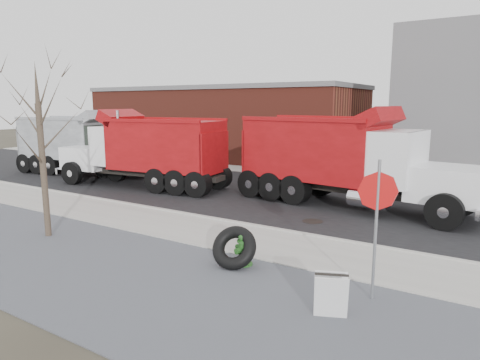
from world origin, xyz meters
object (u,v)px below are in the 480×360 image
Objects in this scene: stop_sign at (377,206)px; sandwich_board at (331,295)px; truck_tire at (234,248)px; dump_truck_grey at (80,142)px; dump_truck_red_b at (146,149)px; dump_truck_red_a at (343,157)px; fire_hydrant at (243,250)px.

sandwich_board is (-0.46, -1.20, -1.52)m from stop_sign.
sandwich_board is at bearing -113.06° from stop_sign.
sandwich_board is (2.93, -1.21, -0.04)m from truck_tire.
dump_truck_grey reaches higher than truck_tire.
truck_tire is 3.70m from stop_sign.
truck_tire is 0.14× the size of dump_truck_red_b.
stop_sign is 0.33× the size of dump_truck_red_b.
dump_truck_grey is at bearing -171.22° from dump_truck_red_a.
sandwich_board reaches higher than fire_hydrant.
truck_tire is at bearing -83.42° from dump_truck_red_a.
dump_truck_grey is (-15.17, 7.29, 1.34)m from truck_tire.
stop_sign reaches higher than fire_hydrant.
stop_sign reaches higher than truck_tire.
truck_tire is at bearing -33.10° from dump_truck_grey.
dump_truck_red_b reaches higher than sandwich_board.
dump_truck_red_b is at bearing 150.57° from stop_sign.
sandwich_board is 20.04m from dump_truck_grey.
fire_hydrant is at bearing -32.31° from dump_truck_grey.
truck_tire is 7.92m from dump_truck_red_a.
dump_truck_grey is (-18.56, 7.30, -0.14)m from stop_sign.
truck_tire is 16.88m from dump_truck_grey.
dump_truck_red_a is 9.32m from dump_truck_red_b.
fire_hydrant is 3.12m from sandwich_board.
stop_sign is 0.36× the size of dump_truck_grey.
sandwich_board is at bearing -65.28° from dump_truck_red_a.
fire_hydrant is 0.25m from truck_tire.
dump_truck_red_a is at bearing 85.16° from sandwich_board.
fire_hydrant is 0.30× the size of stop_sign.
truck_tire is 0.13× the size of dump_truck_red_a.
truck_tire reaches higher than sandwich_board.
dump_truck_red_a is (-2.88, 8.99, 1.49)m from sandwich_board.
dump_truck_red_b reaches higher than fire_hydrant.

